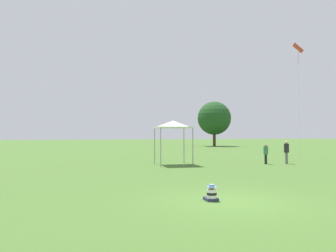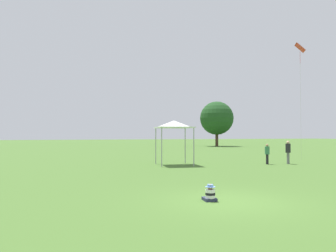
{
  "view_description": "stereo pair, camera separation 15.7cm",
  "coord_description": "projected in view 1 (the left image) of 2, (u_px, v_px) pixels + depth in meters",
  "views": [
    {
      "loc": [
        -5.75,
        -9.48,
        2.2
      ],
      "look_at": [
        -0.16,
        5.47,
        2.64
      ],
      "focal_mm": 35.0,
      "sensor_mm": 36.0,
      "label": 1
    },
    {
      "loc": [
        -5.6,
        -9.53,
        2.2
      ],
      "look_at": [
        -0.16,
        5.47,
        2.64
      ],
      "focal_mm": 35.0,
      "sensor_mm": 36.0,
      "label": 2
    }
  ],
  "objects": [
    {
      "name": "kite_1",
      "position": [
        298.0,
        51.0,
        28.86
      ],
      "size": [
        1.18,
        1.27,
        10.24
      ],
      "rotation": [
        0.0,
        0.0,
        0.25
      ],
      "color": "red",
      "rests_on": "ground"
    },
    {
      "name": "seated_toddler",
      "position": [
        211.0,
        194.0,
        10.92
      ],
      "size": [
        0.46,
        0.54,
        0.57
      ],
      "rotation": [
        0.0,
        0.0,
        -0.13
      ],
      "color": "#282D47",
      "rests_on": "ground"
    },
    {
      "name": "person_standing_2",
      "position": [
        266.0,
        152.0,
        24.69
      ],
      "size": [
        0.47,
        0.47,
        1.53
      ],
      "rotation": [
        0.0,
        0.0,
        0.46
      ],
      "color": "black",
      "rests_on": "ground"
    },
    {
      "name": "ground_plane",
      "position": [
        230.0,
        201.0,
        10.82
      ],
      "size": [
        300.0,
        300.0,
        0.0
      ],
      "primitive_type": "plane",
      "color": "#426628"
    },
    {
      "name": "canopy_tent",
      "position": [
        173.0,
        125.0,
        24.1
      ],
      "size": [
        2.9,
        2.9,
        3.26
      ],
      "rotation": [
        0.0,
        0.0,
        -0.13
      ],
      "color": "white",
      "rests_on": "ground"
    },
    {
      "name": "distant_tree_1",
      "position": [
        214.0,
        118.0,
        64.46
      ],
      "size": [
        6.57,
        6.57,
        8.82
      ],
      "color": "#473323",
      "rests_on": "ground"
    },
    {
      "name": "person_standing_0",
      "position": [
        286.0,
        150.0,
        24.97
      ],
      "size": [
        0.51,
        0.51,
        1.76
      ],
      "rotation": [
        0.0,
        0.0,
        5.71
      ],
      "color": "slate",
      "rests_on": "ground"
    }
  ]
}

